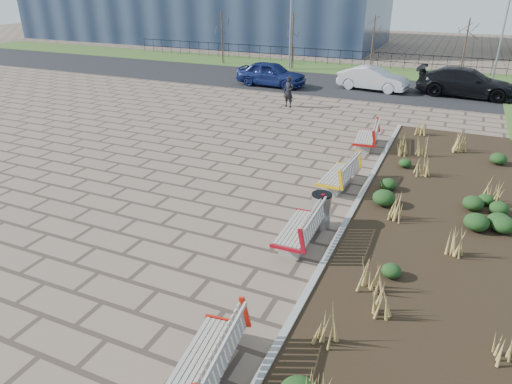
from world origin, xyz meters
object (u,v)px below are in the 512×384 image
at_px(bench_a, 203,356).
at_px(car_silver, 373,79).
at_px(lamp_east, 502,37).
at_px(lamp_west, 291,28).
at_px(pedestrian, 289,92).
at_px(litter_bin, 321,211).
at_px(bench_d, 365,136).
at_px(bench_c, 338,173).
at_px(bench_b, 298,226).
at_px(car_black, 466,82).
at_px(car_blue, 271,74).

height_order(bench_a, car_silver, car_silver).
bearing_deg(lamp_east, lamp_west, 180.00).
xyz_separation_m(pedestrian, lamp_west, (-3.84, 10.53, 2.23)).
bearing_deg(lamp_west, litter_bin, -67.68).
bearing_deg(bench_d, bench_a, -96.20).
relative_size(bench_c, litter_bin, 2.15).
xyz_separation_m(bench_b, car_black, (3.47, 19.66, 0.32)).
distance_m(litter_bin, car_black, 18.83).
relative_size(bench_a, pedestrian, 1.29).
xyz_separation_m(car_silver, lamp_east, (6.84, 4.54, 2.32)).
bearing_deg(car_blue, litter_bin, -149.67).
height_order(bench_b, lamp_west, lamp_west).
relative_size(bench_c, pedestrian, 1.29).
bearing_deg(bench_b, lamp_west, 109.54).
height_order(bench_d, car_silver, car_silver).
relative_size(bench_a, car_silver, 0.49).
relative_size(bench_b, car_silver, 0.49).
bearing_deg(bench_d, car_black, 66.91).
relative_size(bench_c, car_blue, 0.47).
bearing_deg(bench_c, lamp_east, 79.19).
bearing_deg(lamp_west, car_black, -17.89).
distance_m(bench_d, litter_bin, 7.13).
height_order(car_silver, lamp_west, lamp_west).
distance_m(pedestrian, car_blue, 5.39).
distance_m(pedestrian, lamp_west, 11.43).
bearing_deg(bench_a, car_black, 75.61).
relative_size(bench_a, lamp_east, 0.35).
bearing_deg(bench_d, bench_c, -96.20).
height_order(bench_c, pedestrian, pedestrian).
xyz_separation_m(litter_bin, lamp_east, (4.73, 22.57, 2.55)).
distance_m(bench_b, pedestrian, 14.13).
relative_size(bench_d, lamp_east, 0.35).
relative_size(bench_b, lamp_east, 0.35).
relative_size(car_silver, lamp_west, 0.71).
xyz_separation_m(car_blue, lamp_east, (13.05, 5.98, 2.26)).
height_order(bench_d, lamp_east, lamp_east).
xyz_separation_m(bench_d, car_black, (3.47, 11.42, 0.32)).
height_order(car_black, lamp_east, lamp_east).
xyz_separation_m(bench_c, car_silver, (-1.84, 15.23, 0.22)).
bearing_deg(lamp_east, litter_bin, -101.84).
bearing_deg(bench_a, car_blue, 103.28).
height_order(car_silver, lamp_east, lamp_east).
xyz_separation_m(bench_b, bench_d, (0.00, 8.24, 0.00)).
height_order(bench_b, lamp_east, lamp_east).
distance_m(car_blue, car_silver, 6.38).
distance_m(bench_a, car_blue, 23.98).
bearing_deg(lamp_east, pedestrian, -133.98).
height_order(bench_a, lamp_west, lamp_west).
bearing_deg(car_blue, lamp_west, 12.74).
bearing_deg(bench_b, car_black, 78.73).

